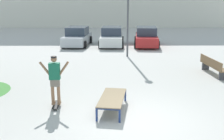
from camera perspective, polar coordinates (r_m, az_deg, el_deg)
name	(u,v)px	position (r m, az deg, el deg)	size (l,w,h in m)	color
ground_plane	(136,120)	(8.50, 5.08, -10.41)	(120.00, 120.00, 0.00)	#B7B5AD
skate_box	(112,98)	(9.02, 0.07, -5.99)	(1.03, 1.99, 0.46)	navy
skateboard	(56,105)	(9.59, -11.65, -7.19)	(0.23, 0.81, 0.09)	black
skater	(55,77)	(9.28, -11.96, -1.46)	(1.00, 0.29, 1.69)	#8E6647
car_silver	(77,37)	(22.32, -7.31, 6.92)	(2.22, 4.35, 1.50)	#B7BABF
car_white	(112,37)	(22.07, -0.06, 6.95)	(2.07, 4.28, 1.50)	silver
car_red	(146,37)	(22.14, 7.26, 6.86)	(2.22, 4.35, 1.50)	red
park_bench	(213,66)	(14.23, 20.51, 0.85)	(0.61, 2.43, 0.83)	brown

